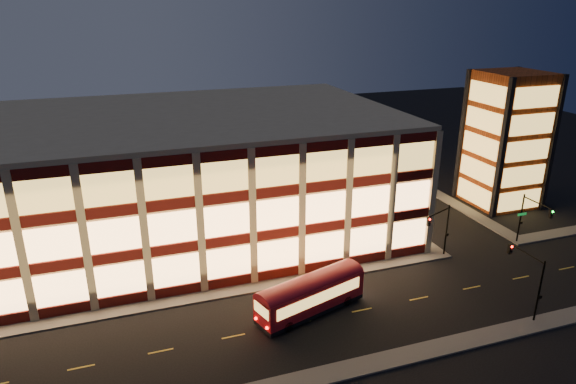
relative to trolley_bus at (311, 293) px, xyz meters
name	(u,v)px	position (x,y,z in m)	size (l,w,h in m)	color
ground	(239,296)	(-5.46, 4.69, -1.98)	(200.00, 200.00, 0.00)	black
sidewalk_office_south	(206,295)	(-8.46, 5.69, -1.91)	(54.00, 2.00, 0.15)	#514F4C
sidewalk_office_east	(371,204)	(17.54, 21.69, -1.91)	(2.00, 30.00, 0.15)	#514F4C
sidewalk_tower_south	(559,233)	(34.54, 5.69, -1.91)	(14.00, 2.00, 0.15)	#514F4C
sidewalk_tower_west	(439,195)	(28.54, 21.69, -1.91)	(2.00, 30.00, 0.15)	#514F4C
office_building	(179,174)	(-8.37, 21.60, 5.27)	(50.45, 30.45, 14.50)	tan
stair_tower	(506,140)	(34.50, 16.64, 7.01)	(8.60, 8.60, 18.00)	#8C3814
traffic_signal_far	(440,225)	(16.75, 4.92, 2.13)	(3.79, 1.87, 6.00)	black
traffic_signal_right	(531,214)	(28.04, 4.06, 2.12)	(1.20, 4.37, 6.00)	black
traffic_signal_near	(529,272)	(18.04, -6.34, 2.15)	(0.32, 4.45, 6.00)	black
trolley_bus	(311,293)	(0.00, 0.00, 0.00)	(10.86, 5.68, 3.58)	#9E0813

